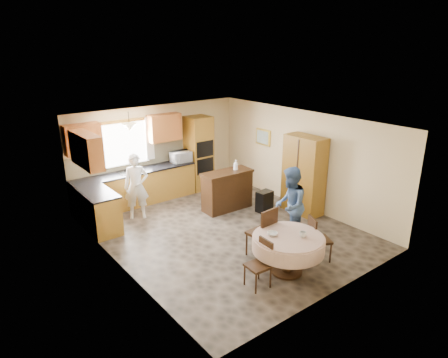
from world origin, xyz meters
TOP-DOWN VIEW (x-y plane):
  - floor at (0.00, 0.00)m, footprint 5.00×6.00m
  - ceiling at (0.00, 0.00)m, footprint 5.00×6.00m
  - wall_back at (0.00, 3.00)m, footprint 5.00×0.02m
  - wall_front at (0.00, -3.00)m, footprint 5.00×0.02m
  - wall_left at (-2.50, 0.00)m, footprint 0.02×6.00m
  - wall_right at (2.50, 0.00)m, footprint 0.02×6.00m
  - window at (-1.00, 2.98)m, footprint 1.40×0.03m
  - curtain_left at (-1.75, 2.93)m, footprint 0.22×0.02m
  - curtain_right at (-0.25, 2.93)m, footprint 0.22×0.02m
  - base_cab_back at (-0.85, 2.70)m, footprint 3.30×0.60m
  - counter_back at (-0.85, 2.70)m, footprint 3.30×0.64m
  - base_cab_left at (-2.20, 1.80)m, footprint 0.60×1.20m
  - counter_left at (-2.20, 1.80)m, footprint 0.64×1.20m
  - backsplash at (-0.85, 2.99)m, footprint 3.30×0.02m
  - wall_cab_left at (-2.05, 2.83)m, footprint 0.85×0.33m
  - wall_cab_right at (0.15, 2.83)m, footprint 0.90×0.33m
  - wall_cab_side at (-2.33, 1.80)m, footprint 0.33×1.20m
  - oven_tower at (1.15, 2.69)m, footprint 0.66×0.62m
  - oven_upper at (1.15, 2.38)m, footprint 0.56×0.01m
  - oven_lower at (1.15, 2.38)m, footprint 0.56×0.01m
  - pendant at (-1.00, 2.50)m, footprint 0.36×0.36m
  - sideboard at (0.83, 0.98)m, footprint 1.34×0.59m
  - space_heater at (1.48, 0.27)m, footprint 0.41×0.30m
  - cupboard at (2.22, -0.31)m, footprint 0.51×1.02m
  - dining_table at (-0.14, -2.06)m, footprint 1.32×1.32m
  - chair_left at (-0.81, -2.06)m, footprint 0.40×0.40m
  - chair_back at (-0.10, -1.39)m, footprint 0.49×0.49m
  - chair_right at (0.64, -2.08)m, footprint 0.53×0.53m
  - framed_picture at (2.47, 1.44)m, footprint 0.06×0.54m
  - microwave at (0.52, 2.65)m, footprint 0.56×0.39m
  - person_sink at (-1.21, 1.90)m, footprint 0.69×0.59m
  - person_dining at (0.80, -1.20)m, footprint 1.02×0.98m
  - bowl_sideboard at (0.48, 0.98)m, footprint 0.30×0.30m
  - bottle_sideboard at (1.11, 0.98)m, footprint 0.14×0.14m
  - cup_table at (0.03, -2.25)m, footprint 0.15×0.15m
  - bowl_table at (-0.36, -1.86)m, footprint 0.24×0.24m

SIDE VIEW (x-z plane):
  - floor at x=0.00m, z-range -0.01..0.01m
  - space_heater at x=1.48m, z-range 0.00..0.54m
  - base_cab_back at x=-0.85m, z-range 0.00..0.88m
  - base_cab_left at x=-2.20m, z-range 0.00..0.88m
  - sideboard at x=0.83m, z-range 0.00..0.95m
  - chair_left at x=-0.81m, z-range 0.05..0.91m
  - chair_right at x=0.64m, z-range 0.05..0.95m
  - dining_table at x=-0.14m, z-range 0.21..0.96m
  - chair_back at x=-0.10m, z-range 0.06..1.12m
  - oven_lower at x=1.15m, z-range 0.53..0.97m
  - bowl_table at x=-0.36m, z-range 0.75..0.81m
  - cup_table at x=0.03m, z-range 0.75..0.85m
  - person_sink at x=-1.21m, z-range 0.00..1.61m
  - person_dining at x=0.80m, z-range 0.00..1.65m
  - counter_back at x=-0.85m, z-range 0.88..0.92m
  - counter_left at x=-2.20m, z-range 0.88..0.92m
  - bowl_sideboard at x=0.48m, z-range 0.95..1.00m
  - cupboard at x=2.22m, z-range 0.00..1.95m
  - oven_tower at x=1.15m, z-range 0.00..2.12m
  - microwave at x=0.52m, z-range 0.92..1.22m
  - bottle_sideboard at x=1.11m, z-range 0.95..1.26m
  - backsplash at x=-0.85m, z-range 0.90..1.46m
  - wall_back at x=0.00m, z-range 0.00..2.50m
  - wall_front at x=0.00m, z-range 0.00..2.50m
  - wall_left at x=-2.50m, z-range 0.00..2.50m
  - wall_right at x=2.50m, z-range 0.00..2.50m
  - oven_upper at x=1.15m, z-range 1.02..1.48m
  - framed_picture at x=2.47m, z-range 1.35..1.80m
  - window at x=-1.00m, z-range 1.05..2.15m
  - curtain_left at x=-1.75m, z-range 1.08..2.22m
  - curtain_right at x=-0.25m, z-range 1.08..2.22m
  - wall_cab_left at x=-2.05m, z-range 1.55..2.27m
  - wall_cab_right at x=0.15m, z-range 1.55..2.27m
  - wall_cab_side at x=-2.33m, z-range 1.55..2.27m
  - pendant at x=-1.00m, z-range 2.03..2.21m
  - ceiling at x=0.00m, z-range 2.50..2.50m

